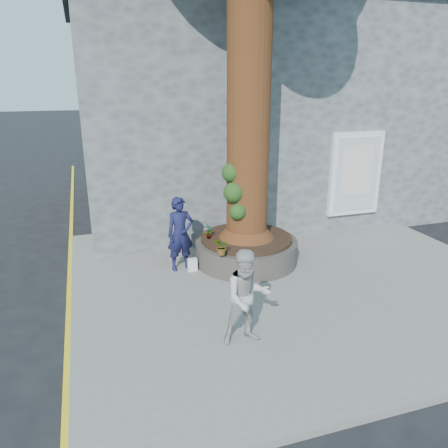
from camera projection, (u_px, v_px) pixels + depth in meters
name	position (u px, v px, depth m)	size (l,w,h in m)	color
ground	(244.00, 313.00, 7.99)	(120.00, 120.00, 0.00)	black
pavement	(293.00, 277.00, 9.31)	(9.00, 8.00, 0.12)	slate
yellow_line	(69.00, 313.00, 8.00)	(0.10, 30.00, 0.01)	yellow
stone_shop	(240.00, 109.00, 14.23)	(10.30, 8.30, 6.30)	#535759
neighbour_shop	(437.00, 109.00, 16.62)	(6.00, 8.00, 6.00)	#535759
planter	(246.00, 249.00, 9.90)	(2.30, 2.30, 0.60)	black
man	(180.00, 234.00, 9.35)	(0.59, 0.39, 1.62)	#15173C
woman	(247.00, 297.00, 6.71)	(0.75, 0.59, 1.55)	#B1AFA9
shopping_bag	(192.00, 265.00, 9.45)	(0.20, 0.12, 0.28)	white
plant_a	(208.00, 231.00, 9.63)	(0.18, 0.12, 0.34)	gray
plant_b	(245.00, 217.00, 10.60)	(0.19, 0.18, 0.34)	gray
plant_c	(245.00, 218.00, 10.60)	(0.18, 0.18, 0.33)	gray
plant_d	(222.00, 247.00, 8.74)	(0.30, 0.27, 0.34)	gray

